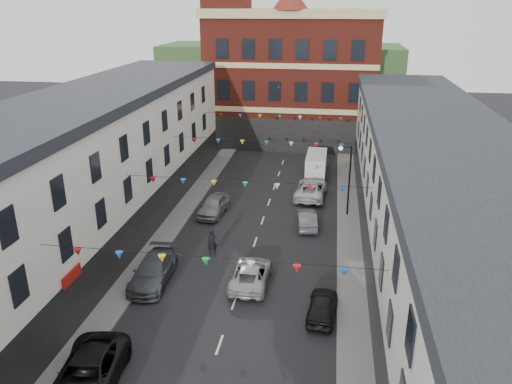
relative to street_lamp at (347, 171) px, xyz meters
The scene contains 18 objects.
ground 15.94m from the street_lamp, 115.07° to the right, with size 160.00×160.00×0.00m, color black.
pavement_left 18.43m from the street_lamp, 138.26° to the right, with size 1.80×64.00×0.15m, color #605E5B.
pavement_right 12.60m from the street_lamp, 88.33° to the right, with size 1.80×64.00×0.15m, color #605E5B.
terrace_left 22.52m from the street_lamp, 144.66° to the right, with size 8.40×56.00×10.70m.
terrace_right 14.04m from the street_lamp, 68.09° to the right, with size 8.40×56.00×9.70m.
civic_building 25.18m from the street_lamp, 105.30° to the left, with size 20.60×13.30×18.50m.
clock_tower 27.57m from the street_lamp, 123.79° to the left, with size 5.60×5.60×30.00m.
distant_hill 49.16m from the street_lamp, 102.40° to the left, with size 40.00×14.00×10.00m, color #2C5125.
street_lamp is the anchor object (origin of this frame).
car_left_c 25.20m from the street_lamp, 117.98° to the right, with size 2.71×5.88×1.63m, color black.
car_left_d 17.65m from the street_lamp, 133.92° to the right, with size 2.18×5.35×1.55m, color #46494E.
car_left_e 11.31m from the street_lamp, behind, with size 1.84×4.57×1.56m, color gray.
car_right_d 15.03m from the street_lamp, 95.41° to the right, with size 1.58×3.92×1.34m, color black.
car_right_e 5.11m from the street_lamp, 138.35° to the right, with size 1.40×4.03×1.33m, color #515559.
car_right_f 5.74m from the street_lamp, 127.77° to the left, with size 2.57×5.58×1.55m, color silver.
moving_car 13.54m from the street_lamp, 116.74° to the right, with size 2.26×4.89×1.36m, color #A5A7AC.
white_van 10.88m from the street_lamp, 105.15° to the left, with size 1.97×5.11×2.26m, color silver.
pedestrian 12.81m from the street_lamp, 137.63° to the right, with size 0.70×0.46×1.92m, color black.
Camera 1 is at (5.13, -24.79, 16.58)m, focal length 35.00 mm.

